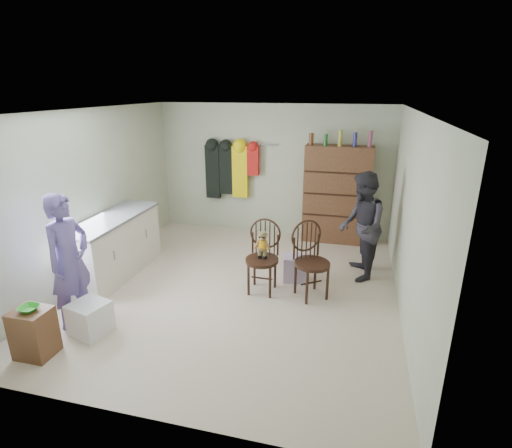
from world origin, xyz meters
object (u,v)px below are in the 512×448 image
(dresser, at_px, (337,195))
(counter, at_px, (114,246))
(chair_front, at_px, (263,252))
(chair_far, at_px, (310,257))

(dresser, bearing_deg, counter, -144.31)
(chair_front, relative_size, chair_far, 0.97)
(counter, distance_m, chair_far, 3.00)
(counter, bearing_deg, chair_front, 1.77)
(dresser, bearing_deg, chair_front, -111.26)
(counter, distance_m, chair_front, 2.34)
(chair_front, distance_m, chair_far, 0.66)
(chair_front, height_order, chair_far, chair_far)
(counter, relative_size, chair_front, 1.78)
(counter, distance_m, dresser, 3.96)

